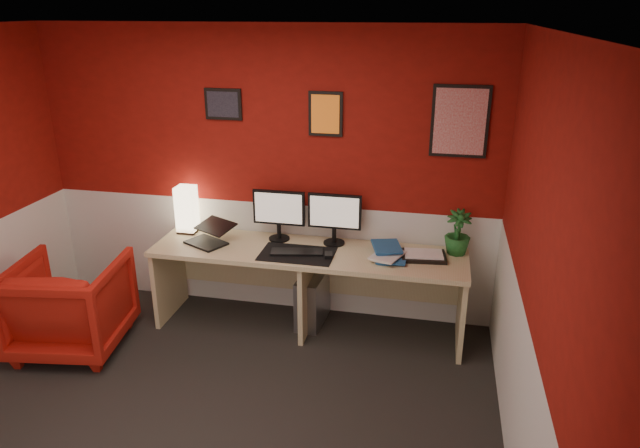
{
  "coord_description": "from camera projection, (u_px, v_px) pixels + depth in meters",
  "views": [
    {
      "loc": [
        1.45,
        -2.81,
        2.61
      ],
      "look_at": [
        0.6,
        1.21,
        1.05
      ],
      "focal_mm": 32.15,
      "sensor_mm": 36.0,
      "label": 1
    }
  ],
  "objects": [
    {
      "name": "armchair",
      "position": [
        71.0,
        305.0,
        4.58
      ],
      "size": [
        0.92,
        0.94,
        0.76
      ],
      "primitive_type": "imported",
      "rotation": [
        0.0,
        0.0,
        3.29
      ],
      "color": "#B2160B",
      "rests_on": "ground"
    },
    {
      "name": "shoji_lamp",
      "position": [
        187.0,
        211.0,
        5.04
      ],
      "size": [
        0.16,
        0.16,
        0.4
      ],
      "primitive_type": "cube",
      "color": "#FFE5B2",
      "rests_on": "desk"
    },
    {
      "name": "monitor_right",
      "position": [
        334.0,
        211.0,
        4.75
      ],
      "size": [
        0.45,
        0.06,
        0.58
      ],
      "primitive_type": "cube",
      "color": "black",
      "rests_on": "desk"
    },
    {
      "name": "book_bottom",
      "position": [
        377.0,
        256.0,
        4.58
      ],
      "size": [
        0.24,
        0.32,
        0.03
      ],
      "primitive_type": "imported",
      "rotation": [
        0.0,
        0.0,
        0.02
      ],
      "color": "#1D5189",
      "rests_on": "desk"
    },
    {
      "name": "desk_mat",
      "position": [
        297.0,
        254.0,
        4.65
      ],
      "size": [
        0.6,
        0.38,
        0.01
      ],
      "primitive_type": "cube",
      "color": "black",
      "rests_on": "desk"
    },
    {
      "name": "art_right",
      "position": [
        460.0,
        122.0,
        4.43
      ],
      "size": [
        0.44,
        0.02,
        0.56
      ],
      "primitive_type": "cube",
      "color": "red",
      "rests_on": "wall_back"
    },
    {
      "name": "art_center",
      "position": [
        326.0,
        114.0,
        4.62
      ],
      "size": [
        0.28,
        0.02,
        0.36
      ],
      "primitive_type": "cube",
      "color": "orange",
      "rests_on": "wall_back"
    },
    {
      "name": "laptop",
      "position": [
        205.0,
        232.0,
        4.81
      ],
      "size": [
        0.4,
        0.36,
        0.22
      ],
      "primitive_type": "cube",
      "rotation": [
        0.0,
        0.0,
        -0.48
      ],
      "color": "black",
      "rests_on": "desk"
    },
    {
      "name": "wainscot_back",
      "position": [
        268.0,
        255.0,
        5.2
      ],
      "size": [
        4.0,
        0.01,
        1.0
      ],
      "primitive_type": "cube",
      "color": "silver",
      "rests_on": "ground"
    },
    {
      "name": "keyboard",
      "position": [
        297.0,
        252.0,
        4.65
      ],
      "size": [
        0.44,
        0.22,
        0.02
      ],
      "primitive_type": "cube",
      "rotation": [
        0.0,
        0.0,
        0.19
      ],
      "color": "black",
      "rests_on": "desk_mat"
    },
    {
      "name": "book_middle",
      "position": [
        376.0,
        253.0,
        4.58
      ],
      "size": [
        0.3,
        0.34,
        0.02
      ],
      "primitive_type": "imported",
      "rotation": [
        0.0,
        0.0,
        -0.37
      ],
      "color": "silver",
      "rests_on": "book_bottom"
    },
    {
      "name": "ground",
      "position": [
        194.0,
        429.0,
        3.78
      ],
      "size": [
        4.0,
        3.5,
        0.01
      ],
      "primitive_type": "cube",
      "color": "black",
      "rests_on": "ground"
    },
    {
      "name": "pc_tower",
      "position": [
        313.0,
        299.0,
        4.99
      ],
      "size": [
        0.23,
        0.46,
        0.45
      ],
      "primitive_type": "cube",
      "rotation": [
        0.0,
        0.0,
        -0.08
      ],
      "color": "#99999E",
      "rests_on": "ground"
    },
    {
      "name": "art_left",
      "position": [
        223.0,
        104.0,
        4.77
      ],
      "size": [
        0.32,
        0.02,
        0.26
      ],
      "primitive_type": "cube",
      "color": "black",
      "rests_on": "wall_back"
    },
    {
      "name": "zen_tray",
      "position": [
        424.0,
        256.0,
        4.58
      ],
      "size": [
        0.38,
        0.29,
        0.03
      ],
      "primitive_type": "cube",
      "rotation": [
        0.0,
        0.0,
        0.11
      ],
      "color": "black",
      "rests_on": "desk"
    },
    {
      "name": "mouse",
      "position": [
        329.0,
        255.0,
        4.58
      ],
      "size": [
        0.08,
        0.11,
        0.03
      ],
      "primitive_type": "cube",
      "rotation": [
        0.0,
        0.0,
        0.18
      ],
      "color": "black",
      "rests_on": "desk_mat"
    },
    {
      "name": "wall_right",
      "position": [
        537.0,
        289.0,
        2.95
      ],
      "size": [
        0.01,
        3.5,
        2.5
      ],
      "primitive_type": "cube",
      "color": "maroon",
      "rests_on": "ground"
    },
    {
      "name": "wall_back",
      "position": [
        265.0,
        175.0,
        4.94
      ],
      "size": [
        4.0,
        0.01,
        2.5
      ],
      "primitive_type": "cube",
      "color": "maroon",
      "rests_on": "ground"
    },
    {
      "name": "potted_plant",
      "position": [
        458.0,
        233.0,
        4.6
      ],
      "size": [
        0.23,
        0.23,
        0.37
      ],
      "primitive_type": "imported",
      "rotation": [
        0.0,
        0.0,
        0.11
      ],
      "color": "#19591E",
      "rests_on": "desk"
    },
    {
      "name": "desk",
      "position": [
        308.0,
        290.0,
        4.85
      ],
      "size": [
        2.6,
        0.65,
        0.73
      ],
      "primitive_type": "cube",
      "color": "#C8B580",
      "rests_on": "ground"
    },
    {
      "name": "wainscot_right",
      "position": [
        518.0,
        408.0,
        3.22
      ],
      "size": [
        0.01,
        3.5,
        1.0
      ],
      "primitive_type": "cube",
      "color": "silver",
      "rests_on": "ground"
    },
    {
      "name": "ceiling",
      "position": [
        155.0,
        30.0,
        2.89
      ],
      "size": [
        4.0,
        3.5,
        0.01
      ],
      "primitive_type": "cube",
      "color": "white",
      "rests_on": "ground"
    },
    {
      "name": "book_top",
      "position": [
        373.0,
        247.0,
        4.62
      ],
      "size": [
        0.29,
        0.34,
        0.03
      ],
      "primitive_type": "imported",
      "rotation": [
        0.0,
        0.0,
        0.27
      ],
      "color": "#1D5189",
      "rests_on": "book_middle"
    },
    {
      "name": "monitor_left",
      "position": [
        278.0,
        208.0,
        4.84
      ],
      "size": [
        0.45,
        0.06,
        0.58
      ],
      "primitive_type": "cube",
      "color": "black",
      "rests_on": "desk"
    }
  ]
}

